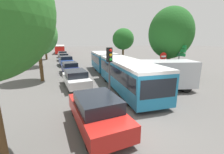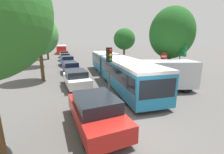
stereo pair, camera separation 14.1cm
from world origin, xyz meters
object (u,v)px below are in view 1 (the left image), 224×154
Objects in this scene: queued_car_navy at (70,68)px; tree_right_mid at (123,39)px; queued_car_white at (76,78)px; queued_car_blue at (66,61)px; queued_car_red at (97,111)px; queued_car_black at (64,57)px; articulated_bus at (115,66)px; traffic_light at (110,62)px; tree_left_mid at (37,35)px; tree_left_distant at (44,36)px; city_bus_rear at (60,49)px; white_van at (164,74)px; queued_car_silver at (62,54)px; tree_right_near at (170,35)px; tree_left_far at (36,28)px; direction_sign_post at (179,55)px; no_entry_sign at (163,63)px.

tree_right_mid is (8.72, 3.94, 3.36)m from queued_car_navy.
queued_car_white is 0.96× the size of queued_car_blue.
queued_car_black is at bearing -3.47° from queued_car_red.
articulated_bus is at bearing -30.51° from queued_car_red.
traffic_light is 0.54× the size of tree_left_mid.
queued_car_red is at bearing -39.89° from traffic_light.
tree_left_distant is at bearing 8.08° from queued_car_navy.
city_bus_rear is (-3.77, 36.30, 0.07)m from articulated_bus.
tree_right_mid is (11.99, -11.96, -0.74)m from tree_left_distant.
white_van is (6.18, -40.77, -0.18)m from city_bus_rear.
queued_car_black is 15.80m from tree_left_mid.
queued_car_navy is at bearing -4.25° from queued_car_white.
queued_car_blue is 1.02× the size of queued_car_silver.
tree_left_distant is 1.01× the size of tree_right_near.
queued_car_blue is at bearing -3.34° from queued_car_navy.
city_bus_rear is 13.32m from queued_car_silver.
queued_car_black is at bearing 115.61° from tree_right_near.
queued_car_white is 0.97× the size of queued_car_silver.
city_bus_rear is 31.81m from queued_car_navy.
tree_left_far is 17.88m from tree_right_near.
tree_left_far is at bearing -171.20° from traffic_light.
tree_right_mid is at bearing -159.22° from city_bus_rear.
tree_left_distant is (-12.12, 23.63, 2.22)m from direction_sign_post.
tree_right_near reaches higher than tree_left_mid.
no_entry_sign is at bearing -108.41° from white_van.
queued_car_navy is 1.42× the size of no_entry_sign.
direction_sign_post is 2.37m from tree_right_near.
tree_right_near is at bearing -59.69° from queued_car_red.
no_entry_sign is at bearing -106.68° from queued_car_white.
queued_car_white is 5.67m from queued_car_navy.
tree_left_distant reaches higher than queued_car_white.
city_bus_rear is 1.67× the size of tree_right_near.
traffic_light reaches higher than queued_car_blue.
queued_car_white is 1.02× the size of queued_car_black.
city_bus_rear is 2.69× the size of queued_car_silver.
tree_left_far is at bearing 26.79° from queued_car_navy.
queued_car_white is 7.73m from no_entry_sign.
tree_left_far is at bearing 95.33° from tree_left_mid.
queued_car_white is at bearing -2.99° from queued_car_red.
city_bus_rear is 1.65× the size of tree_left_distant.
queued_car_white is (-3.98, -1.17, -0.63)m from articulated_bus.
tree_left_mid is (-2.89, -2.63, 3.66)m from queued_car_navy.
queued_car_blue is 1.06× the size of queued_car_black.
direction_sign_post is at bearing -134.67° from queued_car_navy.
queued_car_white is 9.72m from tree_right_near.
queued_car_white is 18.15m from queued_car_black.
queued_car_blue is 0.63× the size of tree_right_near.
city_bus_rear is 2.81× the size of queued_car_black.
city_bus_rear is 39.12m from tree_right_near.
queued_car_navy is 0.58× the size of tree_right_near.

